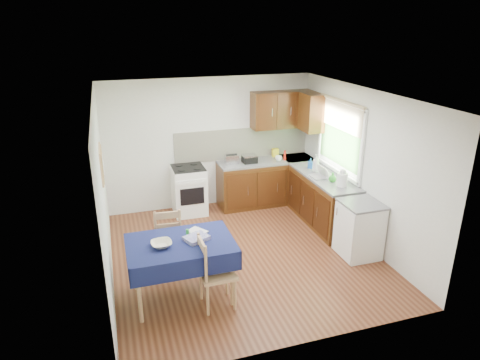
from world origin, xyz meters
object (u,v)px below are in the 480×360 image
object	(u,v)px
dining_table	(181,249)
chair_far	(168,235)
chair_near	(213,270)
sandwich_press	(249,159)
toaster	(232,159)
kettle	(342,178)
dish_rack	(323,175)

from	to	relation	value
dining_table	chair_far	size ratio (longest dim) A/B	1.41
chair_far	chair_near	bearing A→B (deg)	113.97
chair_far	sandwich_press	xyz separation A→B (m)	(1.85, 1.74, 0.47)
toaster	kettle	bearing A→B (deg)	-39.30
toaster	dish_rack	bearing A→B (deg)	-31.47
chair_near	dish_rack	world-z (taller)	dish_rack
sandwich_press	dish_rack	size ratio (longest dim) A/B	0.65
toaster	kettle	distance (m)	2.17
chair_far	toaster	world-z (taller)	toaster
toaster	dish_rack	world-z (taller)	toaster
dish_rack	kettle	world-z (taller)	kettle
dining_table	dish_rack	xyz separation A→B (m)	(2.76, 1.44, 0.21)
sandwich_press	chair_far	bearing A→B (deg)	-148.02
chair_far	toaster	size ratio (longest dim) A/B	3.81
dining_table	dish_rack	size ratio (longest dim) A/B	3.33
chair_far	toaster	bearing A→B (deg)	-125.63
dining_table	chair_near	world-z (taller)	chair_near
dining_table	sandwich_press	size ratio (longest dim) A/B	5.12
kettle	sandwich_press	bearing A→B (deg)	123.14
chair_near	dish_rack	size ratio (longest dim) A/B	2.42
chair_near	sandwich_press	size ratio (longest dim) A/B	3.71
dining_table	chair_near	xyz separation A→B (m)	(0.35, -0.30, -0.20)
sandwich_press	chair_near	bearing A→B (deg)	-128.01
toaster	chair_near	bearing A→B (deg)	-100.53
dish_rack	kettle	bearing A→B (deg)	-70.93
dish_rack	toaster	bearing A→B (deg)	145.98
dish_rack	kettle	distance (m)	0.50
dining_table	sandwich_press	world-z (taller)	sandwich_press
dining_table	kettle	bearing A→B (deg)	40.53
chair_far	kettle	distance (m)	2.96
chair_near	kettle	world-z (taller)	kettle
chair_near	dining_table	bearing A→B (deg)	48.36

